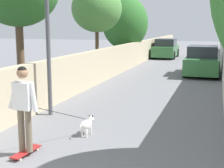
{
  "coord_description": "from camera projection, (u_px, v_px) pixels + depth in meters",
  "views": [
    {
      "loc": [
        -2.71,
        -2.34,
        2.59
      ],
      "look_at": [
        5.73,
        0.37,
        1.0
      ],
      "focal_mm": 52.31,
      "sensor_mm": 36.0,
      "label": 1
    }
  ],
  "objects": [
    {
      "name": "person_skateboarder",
      "position": [
        24.0,
        102.0,
        6.43
      ],
      "size": [
        0.25,
        0.71,
        1.73
      ],
      "color": "#726651",
      "rests_on": "skateboard"
    },
    {
      "name": "wall_left",
      "position": [
        104.0,
        64.0,
        15.65
      ],
      "size": [
        48.0,
        0.3,
        1.51
      ],
      "primitive_type": "cube",
      "color": "tan",
      "rests_on": "ground"
    },
    {
      "name": "tree_left_near",
      "position": [
        125.0,
        23.0,
        22.13
      ],
      "size": [
        3.11,
        3.11,
        4.56
      ],
      "color": "#473523",
      "rests_on": "ground"
    },
    {
      "name": "skateboard",
      "position": [
        26.0,
        152.0,
        6.62
      ],
      "size": [
        0.81,
        0.27,
        0.08
      ],
      "color": "maroon",
      "rests_on": "ground"
    },
    {
      "name": "lamp_post",
      "position": [
        47.0,
        10.0,
        9.09
      ],
      "size": [
        0.36,
        0.36,
        4.45
      ],
      "color": "#4C4C51",
      "rests_on": "ground"
    },
    {
      "name": "tree_left_far",
      "position": [
        97.0,
        9.0,
        16.33
      ],
      "size": [
        2.54,
        2.54,
        4.6
      ],
      "color": "brown",
      "rests_on": "ground"
    },
    {
      "name": "ground_plane",
      "position": [
        168.0,
        76.0,
        16.82
      ],
      "size": [
        80.0,
        80.0,
        0.0
      ],
      "primitive_type": "plane",
      "color": "slate"
    },
    {
      "name": "car_far",
      "position": [
        166.0,
        49.0,
        26.57
      ],
      "size": [
        4.05,
        1.8,
        1.54
      ],
      "color": "#336B38",
      "rests_on": "ground"
    },
    {
      "name": "dog",
      "position": [
        87.0,
        124.0,
        7.79
      ],
      "size": [
        1.82,
        0.85,
        1.06
      ],
      "color": "white",
      "rests_on": "ground"
    },
    {
      "name": "car_near",
      "position": [
        202.0,
        61.0,
        17.28
      ],
      "size": [
        3.83,
        1.8,
        1.54
      ],
      "color": "#336B38",
      "rests_on": "ground"
    }
  ]
}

